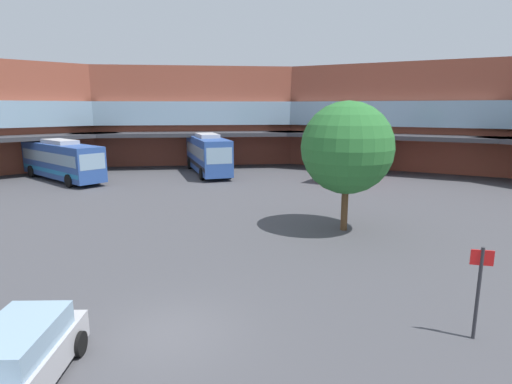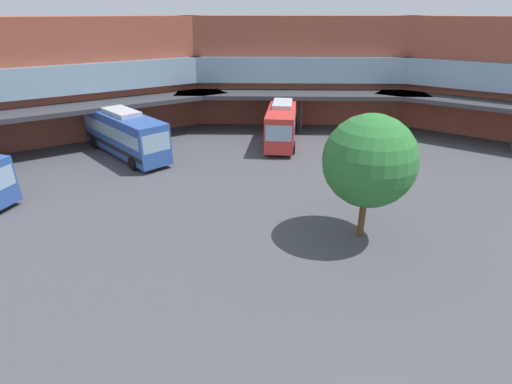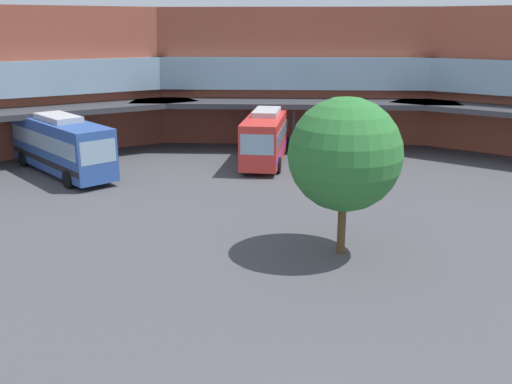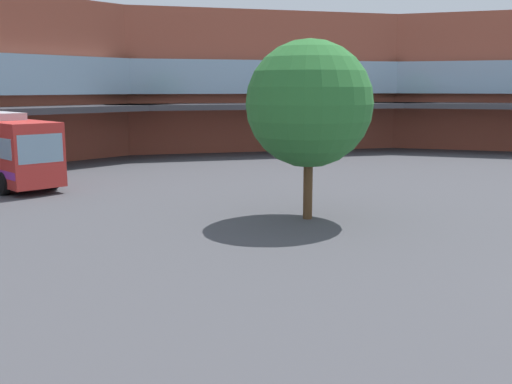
# 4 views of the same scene
# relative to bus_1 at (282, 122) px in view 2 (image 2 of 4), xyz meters

# --- Properties ---
(station_building) EXTENTS (86.47, 53.61, 11.01)m
(station_building) POSITION_rel_bus_1_xyz_m (-6.82, -7.47, 3.62)
(station_building) COLOR #9E4C38
(station_building) RESTS_ON ground
(bus_1) EXTENTS (6.17, 10.46, 3.79)m
(bus_1) POSITION_rel_bus_1_xyz_m (0.00, 0.00, 0.00)
(bus_1) COLOR red
(bus_1) RESTS_ON ground
(bus_2) EXTENTS (7.33, 10.88, 3.97)m
(bus_2) POSITION_rel_bus_1_xyz_m (-14.29, -0.16, 0.09)
(bus_2) COLOR #2D519E
(bus_2) RESTS_ON ground
(plaza_tree) EXTENTS (4.85, 4.85, 6.89)m
(plaza_tree) POSITION_rel_bus_1_xyz_m (-1.44, -17.73, 2.54)
(plaza_tree) COLOR brown
(plaza_tree) RESTS_ON ground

